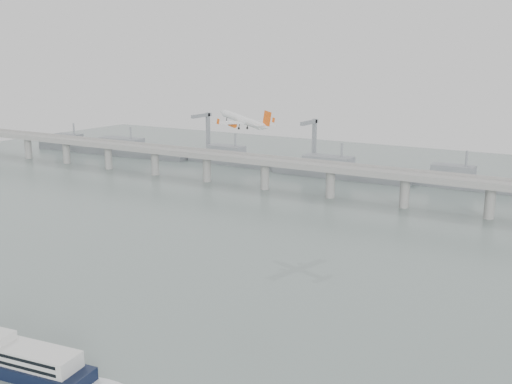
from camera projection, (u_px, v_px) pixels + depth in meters
The scene contains 5 objects.
ground at pixel (177, 319), 214.52m from camera, with size 900.00×900.00×0.00m, color slate.
bridge at pixel (373, 176), 378.13m from camera, with size 800.00×22.00×23.90m.
distant_fleet at pixel (227, 158), 512.54m from camera, with size 453.00×60.90×40.00m.
ferry at pixel (18, 359), 177.92m from camera, with size 80.46×22.04×15.21m.
airliner at pixel (244, 120), 293.64m from camera, with size 38.11×35.42×10.67m.
Camera 1 is at (126.86, -155.71, 92.57)m, focal length 42.00 mm.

